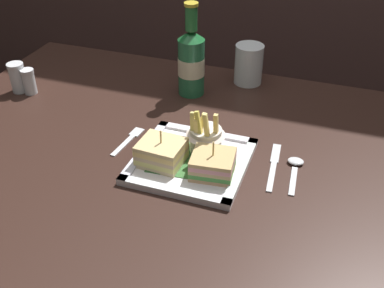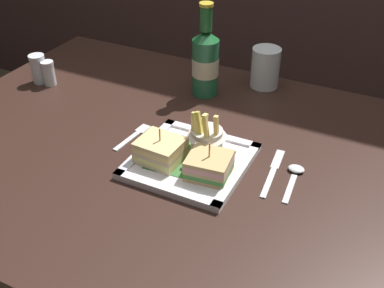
{
  "view_description": "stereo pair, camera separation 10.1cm",
  "coord_description": "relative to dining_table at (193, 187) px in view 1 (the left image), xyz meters",
  "views": [
    {
      "loc": [
        0.28,
        -0.8,
        1.35
      ],
      "look_at": [
        0.0,
        -0.02,
        0.77
      ],
      "focal_mm": 43.86,
      "sensor_mm": 36.0,
      "label": 1
    },
    {
      "loc": [
        0.37,
        -0.77,
        1.35
      ],
      "look_at": [
        0.0,
        -0.02,
        0.77
      ],
      "focal_mm": 43.86,
      "sensor_mm": 36.0,
      "label": 2
    }
  ],
  "objects": [
    {
      "name": "beer_bottle",
      "position": [
        -0.1,
        0.27,
        0.19
      ],
      "size": [
        0.07,
        0.07,
        0.25
      ],
      "color": "#236540",
      "rests_on": "dining_table"
    },
    {
      "name": "water_glass",
      "position": [
        0.03,
        0.39,
        0.14
      ],
      "size": [
        0.08,
        0.08,
        0.11
      ],
      "color": "silver",
      "rests_on": "dining_table"
    },
    {
      "name": "pepper_shaker",
      "position": [
        -0.51,
        0.13,
        0.12
      ],
      "size": [
        0.04,
        0.04,
        0.07
      ],
      "color": "silver",
      "rests_on": "dining_table"
    },
    {
      "name": "fries_cup",
      "position": [
        0.03,
        0.01,
        0.14
      ],
      "size": [
        0.09,
        0.09,
        0.11
      ],
      "color": "silver",
      "rests_on": "square_plate"
    },
    {
      "name": "sandwich_half_left",
      "position": [
        -0.05,
        -0.06,
        0.13
      ],
      "size": [
        0.1,
        0.09,
        0.08
      ],
      "color": "beige",
      "rests_on": "square_plate"
    },
    {
      "name": "knife",
      "position": [
        0.18,
        0.02,
        0.1
      ],
      "size": [
        0.03,
        0.17,
        0.0
      ],
      "color": "silver",
      "rests_on": "dining_table"
    },
    {
      "name": "square_plate",
      "position": [
        0.01,
        -0.03,
        0.1
      ],
      "size": [
        0.24,
        0.24,
        0.02
      ],
      "color": "white",
      "rests_on": "dining_table"
    },
    {
      "name": "dining_table",
      "position": [
        0.0,
        0.0,
        0.0
      ],
      "size": [
        1.35,
        0.91,
        0.73
      ],
      "color": "#301D17",
      "rests_on": "ground_plane"
    },
    {
      "name": "spoon",
      "position": [
        0.22,
        0.03,
        0.1
      ],
      "size": [
        0.03,
        0.13,
        0.01
      ],
      "color": "silver",
      "rests_on": "dining_table"
    },
    {
      "name": "salt_shaker",
      "position": [
        -0.55,
        0.13,
        0.13
      ],
      "size": [
        0.04,
        0.04,
        0.08
      ],
      "color": "silver",
      "rests_on": "dining_table"
    },
    {
      "name": "sandwich_half_right",
      "position": [
        0.07,
        -0.06,
        0.13
      ],
      "size": [
        0.1,
        0.09,
        0.08
      ],
      "color": "tan",
      "rests_on": "square_plate"
    },
    {
      "name": "fork",
      "position": [
        -0.16,
        0.0,
        0.1
      ],
      "size": [
        0.03,
        0.13,
        0.0
      ],
      "color": "silver",
      "rests_on": "dining_table"
    }
  ]
}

